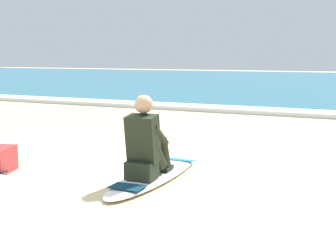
% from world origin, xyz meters
% --- Properties ---
extents(ground_plane, '(80.00, 80.00, 0.00)m').
position_xyz_m(ground_plane, '(0.00, 0.00, 0.00)').
color(ground_plane, beige).
extents(sea, '(80.00, 28.00, 0.10)m').
position_xyz_m(sea, '(0.00, 20.72, 0.05)').
color(sea, teal).
rests_on(sea, ground).
extents(breaking_foam, '(80.00, 0.90, 0.11)m').
position_xyz_m(breaking_foam, '(0.00, 7.02, 0.06)').
color(breaking_foam, white).
rests_on(breaking_foam, ground).
extents(surfboard_main, '(0.56, 2.32, 0.08)m').
position_xyz_m(surfboard_main, '(0.80, 0.43, 0.04)').
color(surfboard_main, white).
rests_on(surfboard_main, ground).
extents(surfer_seated, '(0.39, 0.72, 0.95)m').
position_xyz_m(surfer_seated, '(0.80, 0.15, 0.44)').
color(surfer_seated, black).
rests_on(surfer_seated, surfboard_main).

